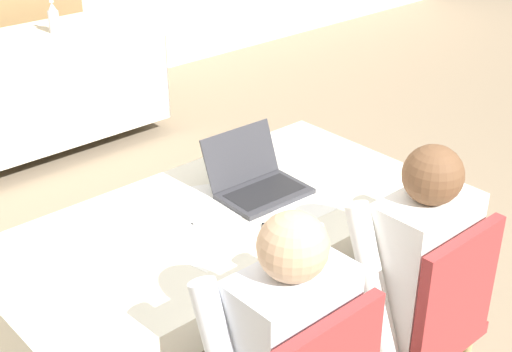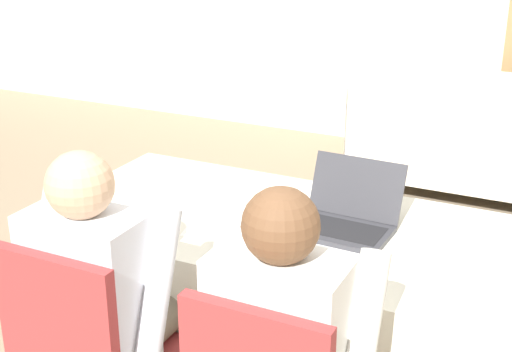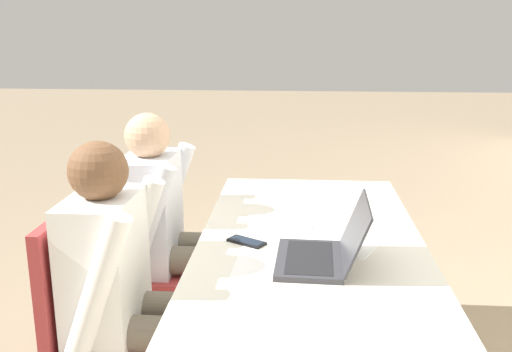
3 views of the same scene
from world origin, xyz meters
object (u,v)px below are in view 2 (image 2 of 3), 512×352
at_px(person_white_shirt, 290,349).
at_px(laptop, 345,218).
at_px(person_checkered_shirt, 107,298).
at_px(cell_phone, 268,250).

bearing_deg(person_white_shirt, laptop, -83.02).
height_order(laptop, person_white_shirt, person_white_shirt).
bearing_deg(person_checkered_shirt, person_white_shirt, -180.00).
height_order(laptop, cell_phone, laptop).
bearing_deg(cell_phone, laptop, 90.06).
bearing_deg(person_checkered_shirt, laptop, -128.95).
bearing_deg(laptop, cell_phone, -119.26).
relative_size(cell_phone, person_white_shirt, 0.13).
distance_m(person_checkered_shirt, person_white_shirt, 0.63).
xyz_separation_m(cell_phone, person_white_shirt, (0.25, -0.39, -0.07)).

